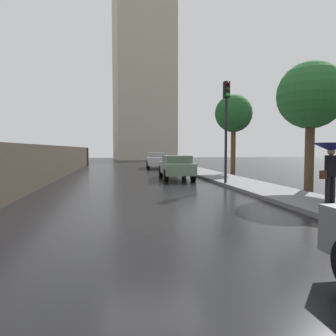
% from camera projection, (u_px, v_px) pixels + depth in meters
% --- Properties ---
extents(ground, '(120.00, 120.00, 0.00)m').
position_uv_depth(ground, '(154.00, 220.00, 7.62)').
color(ground, black).
extents(car_silver_near_kerb, '(2.03, 4.63, 1.44)m').
position_uv_depth(car_silver_near_kerb, '(157.00, 160.00, 28.75)').
color(car_silver_near_kerb, '#B2B5BA').
rests_on(car_silver_near_kerb, ground).
extents(car_green_mid_road, '(1.85, 4.65, 1.36)m').
position_uv_depth(car_green_mid_road, '(176.00, 166.00, 18.34)').
color(car_green_mid_road, slate).
rests_on(car_green_mid_road, ground).
extents(pedestrian_with_umbrella_near, '(1.06, 1.06, 1.76)m').
position_uv_depth(pedestrian_with_umbrella_near, '(331.00, 154.00, 9.13)').
color(pedestrian_with_umbrella_near, black).
rests_on(pedestrian_with_umbrella_near, sidewalk_strip).
extents(traffic_light, '(0.26, 0.39, 4.69)m').
position_uv_depth(traffic_light, '(226.00, 114.00, 14.58)').
color(traffic_light, black).
rests_on(traffic_light, sidewalk_strip).
extents(street_tree_near, '(2.65, 2.65, 5.20)m').
position_uv_depth(street_tree_near, '(311.00, 96.00, 12.56)').
color(street_tree_near, '#4C3823').
rests_on(street_tree_near, ground).
extents(street_tree_far, '(2.54, 2.54, 5.43)m').
position_uv_depth(street_tree_far, '(234.00, 114.00, 21.53)').
color(street_tree_far, '#4C3823').
rests_on(street_tree_far, ground).
extents(distant_tower, '(10.54, 11.62, 32.14)m').
position_uv_depth(distant_tower, '(143.00, 75.00, 54.74)').
color(distant_tower, '#B2A88E').
rests_on(distant_tower, ground).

